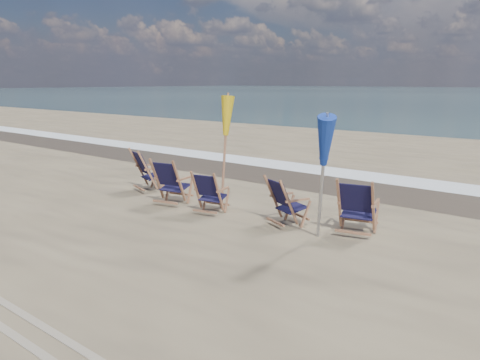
{
  "coord_description": "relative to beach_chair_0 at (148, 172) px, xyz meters",
  "views": [
    {
      "loc": [
        5.42,
        -4.6,
        2.73
      ],
      "look_at": [
        0.0,
        2.2,
        0.9
      ],
      "focal_mm": 35.0,
      "sensor_mm": 36.0,
      "label": 1
    }
  ],
  "objects": [
    {
      "name": "beach_chair_2",
      "position": [
        2.67,
        -0.4,
        -0.08
      ],
      "size": [
        0.74,
        0.8,
        0.94
      ],
      "primitive_type": null,
      "rotation": [
        0.0,
        0.0,
        3.37
      ],
      "color": "black",
      "rests_on": "ground"
    },
    {
      "name": "surf_foam",
      "position": [
        3.4,
        5.48,
        -0.55
      ],
      "size": [
        200.0,
        1.4,
        0.01
      ],
      "primitive_type": "cube",
      "color": "silver",
      "rests_on": "ground"
    },
    {
      "name": "beach_chair_3",
      "position": [
        4.3,
        -0.28,
        -0.06
      ],
      "size": [
        0.86,
        0.9,
        0.98
      ],
      "primitive_type": null,
      "rotation": [
        0.0,
        0.0,
        2.74
      ],
      "color": "black",
      "rests_on": "ground"
    },
    {
      "name": "beach_chair_4",
      "position": [
        5.72,
        0.22,
        -0.01
      ],
      "size": [
        0.84,
        0.91,
        1.08
      ],
      "primitive_type": null,
      "rotation": [
        0.0,
        0.0,
        3.36
      ],
      "color": "black",
      "rests_on": "ground"
    },
    {
      "name": "wet_sand_strip",
      "position": [
        3.4,
        3.98,
        -0.55
      ],
      "size": [
        200.0,
        2.6,
        0.0
      ],
      "primitive_type": "cube",
      "color": "#42362A",
      "rests_on": "ground"
    },
    {
      "name": "beach_chair_0",
      "position": [
        0.0,
        0.0,
        0.0
      ],
      "size": [
        0.92,
        0.97,
        1.1
      ],
      "primitive_type": null,
      "rotation": [
        0.0,
        0.0,
        2.82
      ],
      "color": "black",
      "rests_on": "ground"
    },
    {
      "name": "umbrella_blue",
      "position": [
        5.13,
        -0.59,
        1.26
      ],
      "size": [
        0.3,
        0.3,
        2.35
      ],
      "color": "#A5A5AD",
      "rests_on": "ground"
    },
    {
      "name": "beach_chair_1",
      "position": [
        1.52,
        -0.4,
        -0.01
      ],
      "size": [
        0.84,
        0.9,
        1.08
      ],
      "primitive_type": null,
      "rotation": [
        0.0,
        0.0,
        3.35
      ],
      "color": "black",
      "rests_on": "ground"
    },
    {
      "name": "umbrella_yellow",
      "position": [
        2.26,
        0.27,
        1.34
      ],
      "size": [
        0.3,
        0.3,
        2.43
      ],
      "color": "#915E41",
      "rests_on": "ground"
    }
  ]
}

